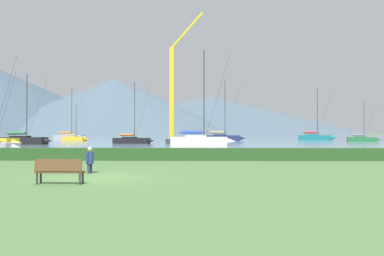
{
  "coord_description": "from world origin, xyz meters",
  "views": [
    {
      "loc": [
        4.46,
        -17.35,
        1.95
      ],
      "look_at": [
        2.85,
        50.34,
        2.65
      ],
      "focal_mm": 38.31,
      "sensor_mm": 36.0,
      "label": 1
    }
  ],
  "objects_px": {
    "sailboat_slip_2": "(75,138)",
    "sailboat_slip_6": "(200,140)",
    "park_bench_near_path": "(59,170)",
    "sailboat_slip_9": "(132,140)",
    "sailboat_slip_5": "(362,139)",
    "sailboat_slip_8": "(223,137)",
    "dock_crane": "(173,99)",
    "sailboat_slip_1": "(24,140)",
    "person_seated_viewer": "(90,159)",
    "sailboat_slip_4": "(315,137)",
    "sailboat_slip_3": "(70,137)"
  },
  "relations": [
    {
      "from": "sailboat_slip_5",
      "to": "dock_crane",
      "type": "relative_size",
      "value": 0.37
    },
    {
      "from": "sailboat_slip_2",
      "to": "sailboat_slip_4",
      "type": "bearing_deg",
      "value": 25.58
    },
    {
      "from": "sailboat_slip_4",
      "to": "person_seated_viewer",
      "type": "height_order",
      "value": "sailboat_slip_4"
    },
    {
      "from": "sailboat_slip_6",
      "to": "person_seated_viewer",
      "type": "distance_m",
      "value": 40.31
    },
    {
      "from": "sailboat_slip_4",
      "to": "dock_crane",
      "type": "height_order",
      "value": "dock_crane"
    },
    {
      "from": "person_seated_viewer",
      "to": "dock_crane",
      "type": "height_order",
      "value": "dock_crane"
    },
    {
      "from": "sailboat_slip_2",
      "to": "sailboat_slip_4",
      "type": "distance_m",
      "value": 57.48
    },
    {
      "from": "sailboat_slip_9",
      "to": "dock_crane",
      "type": "distance_m",
      "value": 9.94
    },
    {
      "from": "sailboat_slip_5",
      "to": "park_bench_near_path",
      "type": "height_order",
      "value": "sailboat_slip_5"
    },
    {
      "from": "sailboat_slip_8",
      "to": "dock_crane",
      "type": "height_order",
      "value": "dock_crane"
    },
    {
      "from": "park_bench_near_path",
      "to": "person_seated_viewer",
      "type": "distance_m",
      "value": 4.07
    },
    {
      "from": "sailboat_slip_2",
      "to": "sailboat_slip_6",
      "type": "bearing_deg",
      "value": -32.16
    },
    {
      "from": "person_seated_viewer",
      "to": "sailboat_slip_8",
      "type": "bearing_deg",
      "value": 97.13
    },
    {
      "from": "park_bench_near_path",
      "to": "sailboat_slip_1",
      "type": "bearing_deg",
      "value": 117.46
    },
    {
      "from": "sailboat_slip_2",
      "to": "park_bench_near_path",
      "type": "relative_size",
      "value": 4.67
    },
    {
      "from": "sailboat_slip_3",
      "to": "person_seated_viewer",
      "type": "bearing_deg",
      "value": -65.91
    },
    {
      "from": "sailboat_slip_3",
      "to": "sailboat_slip_5",
      "type": "distance_m",
      "value": 70.09
    },
    {
      "from": "park_bench_near_path",
      "to": "sailboat_slip_9",
      "type": "bearing_deg",
      "value": 99.33
    },
    {
      "from": "sailboat_slip_6",
      "to": "sailboat_slip_9",
      "type": "xyz_separation_m",
      "value": [
        -11.79,
        11.07,
        -0.18
      ]
    },
    {
      "from": "sailboat_slip_2",
      "to": "sailboat_slip_3",
      "type": "bearing_deg",
      "value": 129.65
    },
    {
      "from": "person_seated_viewer",
      "to": "sailboat_slip_9",
      "type": "bearing_deg",
      "value": 112.43
    },
    {
      "from": "sailboat_slip_3",
      "to": "dock_crane",
      "type": "relative_size",
      "value": 0.59
    },
    {
      "from": "sailboat_slip_2",
      "to": "sailboat_slip_3",
      "type": "relative_size",
      "value": 0.63
    },
    {
      "from": "sailboat_slip_4",
      "to": "sailboat_slip_8",
      "type": "height_order",
      "value": "sailboat_slip_8"
    },
    {
      "from": "sailboat_slip_6",
      "to": "dock_crane",
      "type": "distance_m",
      "value": 13.9
    },
    {
      "from": "sailboat_slip_5",
      "to": "dock_crane",
      "type": "xyz_separation_m",
      "value": [
        -38.49,
        -15.97,
        7.07
      ]
    },
    {
      "from": "sailboat_slip_2",
      "to": "sailboat_slip_9",
      "type": "height_order",
      "value": "sailboat_slip_9"
    },
    {
      "from": "sailboat_slip_3",
      "to": "sailboat_slip_9",
      "type": "relative_size",
      "value": 1.27
    },
    {
      "from": "sailboat_slip_5",
      "to": "sailboat_slip_9",
      "type": "xyz_separation_m",
      "value": [
        -45.54,
        -16.04,
        0.06
      ]
    },
    {
      "from": "sailboat_slip_5",
      "to": "person_seated_viewer",
      "type": "relative_size",
      "value": 6.77
    },
    {
      "from": "sailboat_slip_2",
      "to": "dock_crane",
      "type": "xyz_separation_m",
      "value": [
        23.99,
        -22.12,
        7.08
      ]
    },
    {
      "from": "sailboat_slip_8",
      "to": "person_seated_viewer",
      "type": "relative_size",
      "value": 10.8
    },
    {
      "from": "sailboat_slip_3",
      "to": "sailboat_slip_6",
      "type": "xyz_separation_m",
      "value": [
        33.87,
        -45.56,
        0.04
      ]
    },
    {
      "from": "sailboat_slip_4",
      "to": "sailboat_slip_6",
      "type": "distance_m",
      "value": 50.39
    },
    {
      "from": "sailboat_slip_4",
      "to": "park_bench_near_path",
      "type": "relative_size",
      "value": 6.98
    },
    {
      "from": "park_bench_near_path",
      "to": "person_seated_viewer",
      "type": "height_order",
      "value": "person_seated_viewer"
    },
    {
      "from": "sailboat_slip_1",
      "to": "sailboat_slip_6",
      "type": "height_order",
      "value": "sailboat_slip_6"
    },
    {
      "from": "sailboat_slip_3",
      "to": "dock_crane",
      "type": "distance_m",
      "value": 45.61
    },
    {
      "from": "sailboat_slip_1",
      "to": "sailboat_slip_6",
      "type": "relative_size",
      "value": 0.81
    },
    {
      "from": "dock_crane",
      "to": "sailboat_slip_5",
      "type": "bearing_deg",
      "value": 22.54
    },
    {
      "from": "sailboat_slip_3",
      "to": "sailboat_slip_4",
      "type": "relative_size",
      "value": 1.06
    },
    {
      "from": "sailboat_slip_5",
      "to": "person_seated_viewer",
      "type": "distance_m",
      "value": 77.53
    },
    {
      "from": "park_bench_near_path",
      "to": "dock_crane",
      "type": "bearing_deg",
      "value": 92.04
    },
    {
      "from": "sailboat_slip_5",
      "to": "sailboat_slip_9",
      "type": "relative_size",
      "value": 0.8
    },
    {
      "from": "sailboat_slip_6",
      "to": "park_bench_near_path",
      "type": "height_order",
      "value": "sailboat_slip_6"
    },
    {
      "from": "sailboat_slip_2",
      "to": "sailboat_slip_5",
      "type": "xyz_separation_m",
      "value": [
        62.49,
        -6.14,
        0.01
      ]
    },
    {
      "from": "sailboat_slip_2",
      "to": "sailboat_slip_6",
      "type": "distance_m",
      "value": 43.96
    },
    {
      "from": "sailboat_slip_3",
      "to": "sailboat_slip_8",
      "type": "bearing_deg",
      "value": -12.85
    },
    {
      "from": "sailboat_slip_2",
      "to": "sailboat_slip_3",
      "type": "distance_m",
      "value": 13.33
    },
    {
      "from": "sailboat_slip_3",
      "to": "sailboat_slip_1",
      "type": "bearing_deg",
      "value": -76.59
    }
  ]
}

